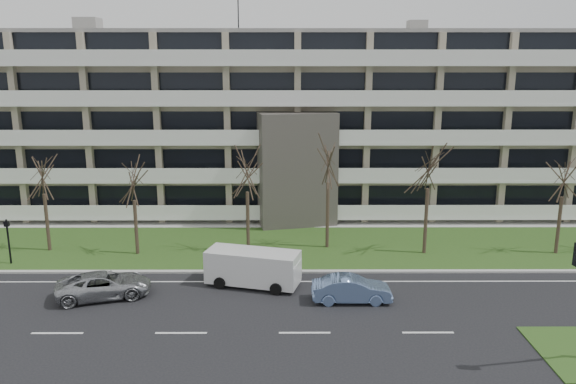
{
  "coord_description": "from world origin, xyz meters",
  "views": [
    {
      "loc": [
        -0.89,
        -24.93,
        12.86
      ],
      "look_at": [
        -0.77,
        10.0,
        4.69
      ],
      "focal_mm": 35.0,
      "sensor_mm": 36.0,
      "label": 1
    }
  ],
  "objects_px": {
    "white_van": "(254,265)",
    "pedestrian_signal": "(8,236)",
    "silver_pickup": "(104,285)",
    "blue_sedan": "(352,289)"
  },
  "relations": [
    {
      "from": "silver_pickup",
      "to": "pedestrian_signal",
      "type": "height_order",
      "value": "pedestrian_signal"
    },
    {
      "from": "white_van",
      "to": "pedestrian_signal",
      "type": "distance_m",
      "value": 16.4
    },
    {
      "from": "blue_sedan",
      "to": "pedestrian_signal",
      "type": "bearing_deg",
      "value": 74.52
    },
    {
      "from": "white_van",
      "to": "pedestrian_signal",
      "type": "xyz_separation_m",
      "value": [
        -16.0,
        3.57,
        0.67
      ]
    },
    {
      "from": "blue_sedan",
      "to": "white_van",
      "type": "xyz_separation_m",
      "value": [
        -5.45,
        2.29,
        0.54
      ]
    },
    {
      "from": "blue_sedan",
      "to": "pedestrian_signal",
      "type": "distance_m",
      "value": 22.27
    },
    {
      "from": "white_van",
      "to": "blue_sedan",
      "type": "bearing_deg",
      "value": -7.56
    },
    {
      "from": "pedestrian_signal",
      "to": "blue_sedan",
      "type": "bearing_deg",
      "value": -15.98
    },
    {
      "from": "pedestrian_signal",
      "to": "white_van",
      "type": "bearing_deg",
      "value": -13.28
    },
    {
      "from": "silver_pickup",
      "to": "blue_sedan",
      "type": "xyz_separation_m",
      "value": [
        13.73,
        -0.63,
        0.0
      ]
    }
  ]
}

